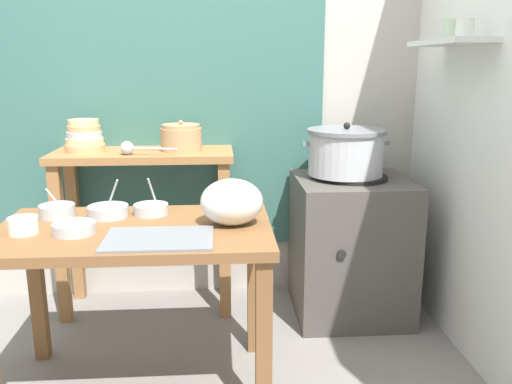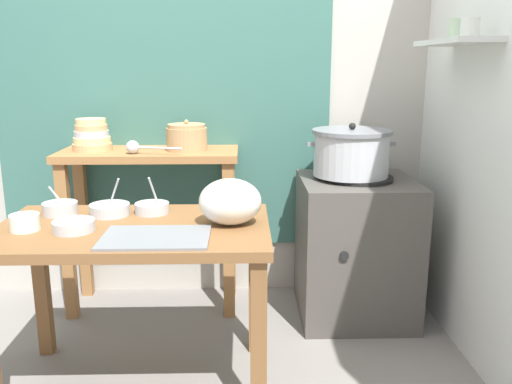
{
  "view_description": "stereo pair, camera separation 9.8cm",
  "coord_description": "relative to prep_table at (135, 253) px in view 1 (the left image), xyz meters",
  "views": [
    {
      "loc": [
        0.2,
        -2.03,
        1.35
      ],
      "look_at": [
        0.36,
        0.18,
        0.82
      ],
      "focal_mm": 37.39,
      "sensor_mm": 36.0,
      "label": 1
    },
    {
      "loc": [
        0.3,
        -2.03,
        1.35
      ],
      "look_at": [
        0.36,
        0.18,
        0.82
      ],
      "focal_mm": 37.39,
      "sensor_mm": 36.0,
      "label": 2
    }
  ],
  "objects": [
    {
      "name": "plastic_bag",
      "position": [
        0.39,
        0.01,
        0.21
      ],
      "size": [
        0.25,
        0.21,
        0.19
      ],
      "primitive_type": "ellipsoid",
      "color": "silver",
      "rests_on": "prep_table"
    },
    {
      "name": "prep_bowl_0",
      "position": [
        -0.35,
        0.18,
        0.14
      ],
      "size": [
        0.15,
        0.15,
        0.13
      ],
      "color": "#B7BABF",
      "rests_on": "prep_table"
    },
    {
      "name": "wall_right",
      "position": [
        1.54,
        0.17,
        0.69
      ],
      "size": [
        0.3,
        3.2,
        2.6
      ],
      "color": "silver",
      "rests_on": "ground"
    },
    {
      "name": "steamer_pot",
      "position": [
        1.02,
        0.69,
        0.29
      ],
      "size": [
        0.46,
        0.42,
        0.28
      ],
      "color": "#B7BABF",
      "rests_on": "stove_block"
    },
    {
      "name": "prep_bowl_2",
      "position": [
        -0.21,
        -0.07,
        0.13
      ],
      "size": [
        0.16,
        0.16,
        0.04
      ],
      "color": "#B7BABF",
      "rests_on": "prep_table"
    },
    {
      "name": "prep_bowl_3",
      "position": [
        -0.41,
        -0.05,
        0.15
      ],
      "size": [
        0.11,
        0.11,
        0.06
      ],
      "color": "silver",
      "rests_on": "prep_table"
    },
    {
      "name": "ladle",
      "position": [
        -0.11,
        0.68,
        0.33
      ],
      "size": [
        0.3,
        0.11,
        0.07
      ],
      "color": "#B7BABF",
      "rests_on": "back_shelf_table"
    },
    {
      "name": "prep_table",
      "position": [
        0.0,
        0.0,
        0.0
      ],
      "size": [
        1.1,
        0.66,
        0.72
      ],
      "color": "brown",
      "rests_on": "ground"
    },
    {
      "name": "prep_bowl_4",
      "position": [
        -0.13,
        0.16,
        0.14
      ],
      "size": [
        0.17,
        0.17,
        0.16
      ],
      "color": "#B7BABF",
      "rests_on": "prep_table"
    },
    {
      "name": "wall_back",
      "position": [
        0.23,
        1.06,
        0.69
      ],
      "size": [
        4.4,
        0.12,
        2.6
      ],
      "color": "#B2ADA3",
      "rests_on": "ground"
    },
    {
      "name": "stove_block",
      "position": [
        1.06,
        0.67,
        -0.23
      ],
      "size": [
        0.6,
        0.61,
        0.78
      ],
      "color": "#4C4742",
      "rests_on": "ground"
    },
    {
      "name": "prep_bowl_1",
      "position": [
        0.05,
        0.18,
        0.14
      ],
      "size": [
        0.15,
        0.15,
        0.17
      ],
      "color": "#B7BABF",
      "rests_on": "prep_table"
    },
    {
      "name": "clay_pot",
      "position": [
        0.14,
        0.8,
        0.36
      ],
      "size": [
        0.22,
        0.22,
        0.17
      ],
      "color": "tan",
      "rests_on": "back_shelf_table"
    },
    {
      "name": "back_shelf_table",
      "position": [
        -0.06,
        0.8,
        0.07
      ],
      "size": [
        0.96,
        0.4,
        0.9
      ],
      "color": "#9E6B3D",
      "rests_on": "ground"
    },
    {
      "name": "serving_tray",
      "position": [
        0.12,
        -0.17,
        0.12
      ],
      "size": [
        0.4,
        0.28,
        0.01
      ],
      "primitive_type": "cube",
      "color": "slate",
      "rests_on": "prep_table"
    },
    {
      "name": "bowl_stack_enamel",
      "position": [
        -0.37,
        0.81,
        0.37
      ],
      "size": [
        0.21,
        0.21,
        0.17
      ],
      "color": "tan",
      "rests_on": "back_shelf_table"
    }
  ]
}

